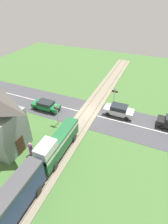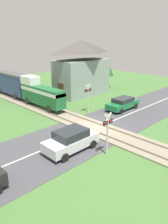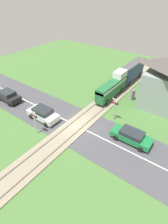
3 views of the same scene
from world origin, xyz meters
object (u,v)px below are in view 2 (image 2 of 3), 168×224
car_near_crossing (71,140)px  station_building (82,69)px  crossing_signal_east_approach (88,94)px  train (24,87)px  car_far_side (123,103)px  pedestrian_by_station (55,95)px  crossing_signal_west_approach (108,128)px

car_near_crossing → station_building: 16.32m
crossing_signal_east_approach → station_building: size_ratio=0.38×
train → car_far_side: train is taller
car_near_crossing → car_far_side: (10.21, 2.88, -0.09)m
car_near_crossing → pedestrian_by_station: pedestrian_by_station is taller
train → station_building: size_ratio=1.72×
car_far_side → crossing_signal_west_approach: bearing=-150.4°
train → crossing_signal_west_approach: size_ratio=4.52×
station_building → pedestrian_by_station: 5.61m
train → car_near_crossing: 13.82m
train → station_building: (7.64, -2.17, 1.71)m
train → car_far_side: size_ratio=3.26×
crossing_signal_east_approach → car_near_crossing: bearing=-143.8°
crossing_signal_east_approach → station_building: station_building is taller
station_building → train: bearing=164.1°
car_near_crossing → pedestrian_by_station: 12.82m
train → crossing_signal_east_approach: 8.58m
car_near_crossing → crossing_signal_west_approach: size_ratio=1.34×
crossing_signal_east_approach → station_building: bearing=50.7°
crossing_signal_west_approach → pedestrian_by_station: (5.56, 12.98, -1.18)m
car_near_crossing → crossing_signal_east_approach: 8.61m
car_near_crossing → crossing_signal_west_approach: 2.78m
train → car_near_crossing: bearing=-107.3°
car_near_crossing → pedestrian_by_station: size_ratio=2.40×
station_building → pedestrian_by_station: (-4.86, -0.17, -2.79)m
car_far_side → station_building: bearing=79.3°
station_building → crossing_signal_west_approach: bearing=-128.4°
crossing_signal_west_approach → pedestrian_by_station: 14.17m
car_near_crossing → crossing_signal_west_approach: crossing_signal_west_approach is taller
train → crossing_signal_east_approach: train is taller
train → crossing_signal_west_approach: bearing=-100.3°
car_near_crossing → station_building: (11.75, 10.98, 2.75)m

